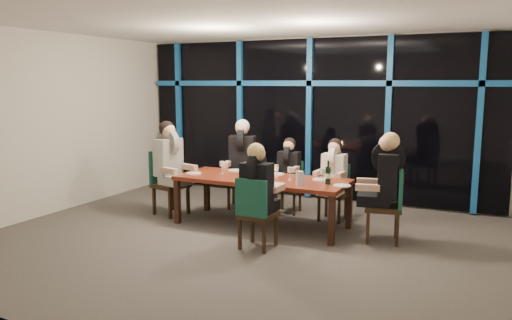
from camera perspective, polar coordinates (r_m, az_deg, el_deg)
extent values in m
plane|color=#56504C|center=(7.04, -2.14, -9.17)|extent=(7.00, 7.00, 0.00)
cube|color=silver|center=(9.47, 6.32, 4.72)|extent=(7.00, 0.04, 3.00)
cube|color=silver|center=(4.33, -21.10, -0.75)|extent=(7.00, 0.04, 3.00)
cube|color=silver|center=(8.91, -22.59, 3.83)|extent=(0.04, 6.00, 3.00)
cube|color=white|center=(6.74, -2.30, 15.87)|extent=(7.00, 6.00, 0.04)
cube|color=black|center=(9.41, 6.20, 4.69)|extent=(6.86, 0.04, 2.94)
cube|color=#135095|center=(10.69, -8.77, 5.14)|extent=(0.10, 0.10, 2.94)
cube|color=#135095|center=(9.95, -1.83, 4.96)|extent=(0.10, 0.10, 2.94)
cube|color=#135095|center=(9.37, 6.09, 4.67)|extent=(0.10, 0.10, 2.94)
cube|color=#135095|center=(8.99, 14.86, 4.25)|extent=(0.10, 0.10, 2.94)
cube|color=#135095|center=(8.83, 24.14, 3.70)|extent=(0.10, 0.10, 2.94)
cube|color=#135095|center=(9.34, 6.16, 8.71)|extent=(6.86, 0.10, 0.10)
cube|color=#FF2D14|center=(9.39, 13.32, 8.47)|extent=(0.60, 0.05, 0.35)
cube|color=maroon|center=(7.55, 0.66, -2.26)|extent=(2.60, 1.00, 0.06)
cube|color=#321910|center=(7.86, -8.97, -4.72)|extent=(0.08, 0.08, 0.69)
cube|color=#321910|center=(6.80, 8.63, -6.86)|extent=(0.08, 0.08, 0.69)
cube|color=#321910|center=(8.58, -5.63, -3.51)|extent=(0.08, 0.08, 0.69)
cube|color=#321910|center=(7.62, 10.59, -5.20)|extent=(0.08, 0.08, 0.69)
cube|color=black|center=(8.73, -1.61, -2.29)|extent=(0.60, 0.60, 0.07)
cube|color=#1B5945|center=(8.89, -1.34, -0.17)|extent=(0.48, 0.19, 0.54)
cube|color=black|center=(8.64, -3.13, -4.19)|extent=(0.05, 0.05, 0.46)
cube|color=black|center=(8.56, -0.57, -4.29)|extent=(0.05, 0.05, 0.46)
cube|color=black|center=(9.01, -2.58, -3.64)|extent=(0.05, 0.05, 0.46)
cube|color=black|center=(8.94, -0.12, -3.73)|extent=(0.05, 0.05, 0.46)
cube|color=black|center=(8.40, 3.69, -3.35)|extent=(0.42, 0.42, 0.05)
cube|color=#1B5945|center=(8.52, 4.10, -1.53)|extent=(0.40, 0.07, 0.45)
cube|color=black|center=(8.36, 2.28, -4.92)|extent=(0.04, 0.04, 0.37)
cube|color=black|center=(8.25, 4.37, -5.11)|extent=(0.04, 0.04, 0.37)
cube|color=black|center=(8.65, 3.02, -4.44)|extent=(0.04, 0.04, 0.37)
cube|color=black|center=(8.55, 5.05, -4.62)|extent=(0.04, 0.04, 0.37)
cube|color=black|center=(8.01, 8.77, -3.96)|extent=(0.43, 0.43, 0.06)
cube|color=#1B5945|center=(8.13, 9.24, -1.99)|extent=(0.42, 0.06, 0.46)
cube|color=black|center=(7.96, 7.20, -5.63)|extent=(0.04, 0.04, 0.39)
cube|color=black|center=(7.86, 9.47, -5.89)|extent=(0.04, 0.04, 0.39)
cube|color=black|center=(8.26, 8.03, -5.11)|extent=(0.04, 0.04, 0.39)
cube|color=black|center=(8.16, 10.22, -5.35)|extent=(0.04, 0.04, 0.39)
cube|color=black|center=(8.38, -9.72, -2.87)|extent=(0.59, 0.59, 0.07)
cube|color=#1B5945|center=(8.48, -10.75, -0.72)|extent=(0.17, 0.49, 0.55)
cube|color=black|center=(8.16, -9.79, -5.07)|extent=(0.05, 0.05, 0.46)
cube|color=black|center=(8.42, -7.78, -4.59)|extent=(0.05, 0.05, 0.46)
cube|color=black|center=(8.46, -11.56, -4.63)|extent=(0.05, 0.05, 0.46)
cube|color=black|center=(8.70, -9.56, -4.19)|extent=(0.05, 0.05, 0.46)
cube|color=black|center=(7.08, 14.31, -5.28)|extent=(0.57, 0.57, 0.06)
cube|color=#1B5945|center=(7.03, 16.14, -3.06)|extent=(0.15, 0.48, 0.53)
cube|color=black|center=(7.33, 12.71, -6.80)|extent=(0.05, 0.05, 0.45)
cube|color=black|center=(6.96, 12.65, -7.64)|extent=(0.05, 0.05, 0.45)
cube|color=black|center=(7.34, 15.72, -6.91)|extent=(0.05, 0.05, 0.45)
cube|color=black|center=(6.97, 15.83, -7.75)|extent=(0.05, 0.05, 0.45)
cube|color=black|center=(6.62, 0.24, -6.31)|extent=(0.46, 0.46, 0.06)
cube|color=#1B5945|center=(6.38, -0.58, -4.41)|extent=(0.45, 0.06, 0.49)
cube|color=black|center=(6.76, 2.29, -8.08)|extent=(0.04, 0.04, 0.42)
cube|color=black|center=(6.91, -0.40, -7.69)|extent=(0.04, 0.04, 0.42)
cube|color=black|center=(6.45, 0.93, -8.91)|extent=(0.04, 0.04, 0.42)
cube|color=black|center=(6.61, -1.87, -8.47)|extent=(0.04, 0.04, 0.42)
cube|color=black|center=(8.58, -1.78, -1.75)|extent=(0.50, 0.55, 0.15)
cube|color=black|center=(8.69, -1.57, 0.78)|extent=(0.49, 0.37, 0.61)
cylinder|color=black|center=(8.66, -1.57, 2.35)|extent=(0.23, 0.47, 0.46)
sphere|color=tan|center=(8.62, -1.61, 3.62)|extent=(0.23, 0.23, 0.23)
sphere|color=silver|center=(8.66, -1.55, 3.86)|extent=(0.25, 0.25, 0.25)
cube|color=tan|center=(8.51, -3.34, -0.50)|extent=(0.17, 0.34, 0.09)
cube|color=tan|center=(8.42, -0.46, -0.59)|extent=(0.17, 0.34, 0.09)
cube|color=black|center=(8.29, 3.46, -2.90)|extent=(0.34, 0.39, 0.12)
cube|color=black|center=(8.36, 3.80, -0.74)|extent=(0.37, 0.23, 0.50)
cylinder|color=black|center=(8.33, 3.81, 0.59)|extent=(0.11, 0.38, 0.37)
sphere|color=tan|center=(8.30, 3.79, 1.67)|extent=(0.19, 0.19, 0.19)
sphere|color=black|center=(8.33, 3.87, 1.88)|extent=(0.20, 0.20, 0.20)
cube|color=tan|center=(8.22, 2.14, -0.88)|extent=(0.09, 0.27, 0.07)
cube|color=tan|center=(8.11, 4.50, -1.04)|extent=(0.09, 0.27, 0.07)
cube|color=silver|center=(7.89, 8.51, -3.47)|extent=(0.35, 0.40, 0.13)
cube|color=silver|center=(7.96, 8.92, -1.13)|extent=(0.38, 0.24, 0.51)
cylinder|color=silver|center=(7.93, 8.96, 0.31)|extent=(0.11, 0.39, 0.39)
sphere|color=tan|center=(7.89, 8.94, 1.48)|extent=(0.19, 0.19, 0.19)
sphere|color=black|center=(7.92, 9.04, 1.71)|extent=(0.21, 0.21, 0.21)
cube|color=tan|center=(7.83, 7.11, -1.44)|extent=(0.09, 0.28, 0.07)
cube|color=tan|center=(7.70, 9.66, -1.66)|extent=(0.09, 0.28, 0.07)
cube|color=black|center=(8.26, -9.14, -2.25)|extent=(0.54, 0.49, 0.15)
cube|color=black|center=(8.33, -10.00, 0.34)|extent=(0.36, 0.49, 0.61)
cylinder|color=black|center=(8.29, -10.05, 1.98)|extent=(0.47, 0.21, 0.46)
sphere|color=tan|center=(8.26, -9.99, 3.32)|extent=(0.23, 0.23, 0.23)
sphere|color=black|center=(8.29, -10.19, 3.57)|extent=(0.25, 0.25, 0.25)
cube|color=tan|center=(8.02, -9.91, -1.20)|extent=(0.34, 0.16, 0.09)
cube|color=tan|center=(8.31, -7.65, -0.80)|extent=(0.34, 0.16, 0.09)
cube|color=black|center=(7.06, 13.30, -4.40)|extent=(0.52, 0.47, 0.15)
cube|color=black|center=(6.99, 14.80, -1.64)|extent=(0.34, 0.47, 0.60)
cylinder|color=black|center=(6.95, 14.88, 0.26)|extent=(0.46, 0.20, 0.45)
sphere|color=tan|center=(6.93, 14.76, 1.84)|extent=(0.22, 0.22, 0.22)
sphere|color=tan|center=(6.92, 15.13, 2.09)|extent=(0.25, 0.25, 0.25)
cube|color=tan|center=(7.22, 12.69, -2.40)|extent=(0.33, 0.15, 0.09)
cube|color=tan|center=(6.81, 12.63, -3.09)|extent=(0.33, 0.15, 0.09)
cube|color=black|center=(6.69, 0.71, -5.26)|extent=(0.37, 0.43, 0.14)
cube|color=black|center=(6.48, 0.08, -2.76)|extent=(0.40, 0.25, 0.55)
cylinder|color=black|center=(6.44, 0.08, -0.86)|extent=(0.11, 0.42, 0.42)
sphere|color=tan|center=(6.43, 0.16, 0.73)|extent=(0.21, 0.21, 0.21)
sphere|color=tan|center=(6.39, 0.00, 0.95)|extent=(0.23, 0.23, 0.23)
cube|color=tan|center=(6.62, 2.55, -3.24)|extent=(0.09, 0.30, 0.08)
cube|color=tan|center=(6.79, -0.48, -2.92)|extent=(0.09, 0.30, 0.08)
cylinder|color=white|center=(8.14, -2.39, -1.18)|extent=(0.24, 0.24, 0.01)
cylinder|color=white|center=(7.82, 2.38, -1.61)|extent=(0.24, 0.24, 0.01)
cylinder|color=white|center=(7.42, 7.38, -2.24)|extent=(0.24, 0.24, 0.01)
cylinder|color=white|center=(7.92, -7.09, -1.53)|extent=(0.24, 0.24, 0.01)
cylinder|color=white|center=(7.03, 9.83, -2.91)|extent=(0.24, 0.24, 0.01)
cylinder|color=white|center=(7.03, 2.34, -2.79)|extent=(0.24, 0.24, 0.01)
cylinder|color=black|center=(7.12, 8.23, -1.78)|extent=(0.07, 0.07, 0.24)
cylinder|color=black|center=(7.09, 8.26, -0.45)|extent=(0.03, 0.03, 0.09)
cylinder|color=silver|center=(7.12, 8.23, -1.78)|extent=(0.08, 0.08, 0.07)
cylinder|color=silver|center=(7.03, 5.00, -2.07)|extent=(0.11, 0.11, 0.20)
cylinder|color=silver|center=(7.00, 5.46, -1.95)|extent=(0.02, 0.02, 0.14)
cylinder|color=#FFA64C|center=(7.41, -0.08, -2.13)|extent=(0.05, 0.05, 0.03)
cylinder|color=white|center=(7.57, -1.04, -1.97)|extent=(0.07, 0.07, 0.01)
cylinder|color=white|center=(7.56, -1.04, -1.57)|extent=(0.01, 0.01, 0.10)
cylinder|color=white|center=(7.55, -1.04, -0.91)|extent=(0.07, 0.07, 0.07)
cylinder|color=silver|center=(7.58, 2.33, -1.97)|extent=(0.06, 0.06, 0.01)
cylinder|color=silver|center=(7.57, 2.34, -1.62)|extent=(0.01, 0.01, 0.09)
cylinder|color=silver|center=(7.56, 2.34, -1.04)|extent=(0.06, 0.06, 0.06)
cylinder|color=white|center=(7.40, 3.90, -2.25)|extent=(0.07, 0.07, 0.01)
cylinder|color=white|center=(7.39, 3.90, -1.82)|extent=(0.01, 0.01, 0.11)
cylinder|color=white|center=(7.37, 3.91, -1.12)|extent=(0.07, 0.07, 0.08)
cylinder|color=silver|center=(7.90, -3.90, -1.53)|extent=(0.07, 0.07, 0.01)
cylinder|color=silver|center=(7.89, -3.90, -1.11)|extent=(0.01, 0.01, 0.11)
cylinder|color=silver|center=(7.88, -3.91, -0.43)|extent=(0.08, 0.08, 0.08)
cylinder|color=silver|center=(7.32, 7.63, -2.43)|extent=(0.07, 0.07, 0.01)
cylinder|color=silver|center=(7.31, 7.64, -1.98)|extent=(0.01, 0.01, 0.11)
cylinder|color=silver|center=(7.29, 7.66, -1.26)|extent=(0.07, 0.07, 0.08)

